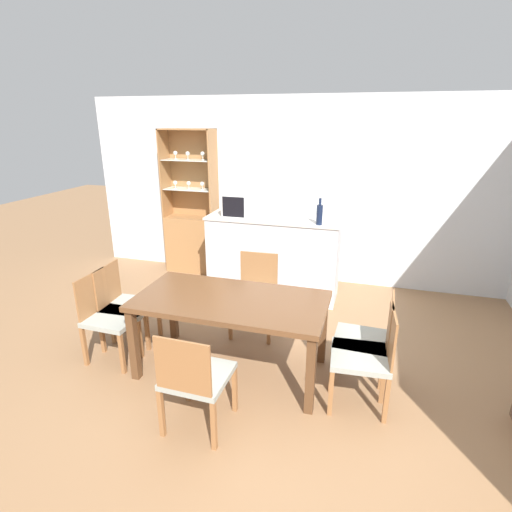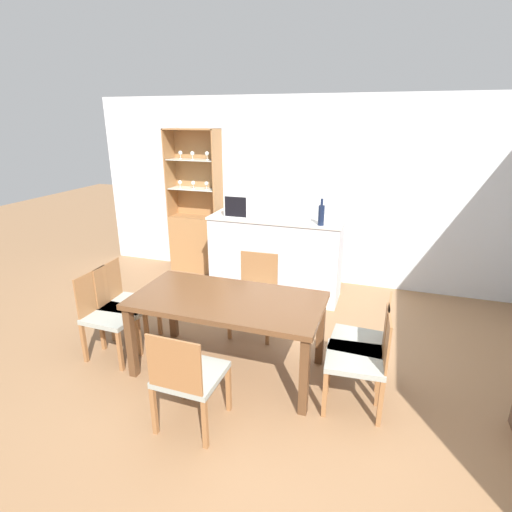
{
  "view_description": "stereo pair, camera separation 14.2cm",
  "coord_description": "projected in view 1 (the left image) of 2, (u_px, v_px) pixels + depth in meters",
  "views": [
    {
      "loc": [
        0.75,
        -2.89,
        2.26
      ],
      "look_at": [
        -0.41,
        1.03,
        0.84
      ],
      "focal_mm": 28.0,
      "sensor_mm": 36.0,
      "label": 1
    },
    {
      "loc": [
        0.89,
        -2.84,
        2.26
      ],
      "look_at": [
        -0.41,
        1.03,
        0.84
      ],
      "focal_mm": 28.0,
      "sensor_mm": 36.0,
      "label": 2
    }
  ],
  "objects": [
    {
      "name": "dining_chair_side_left_near",
      "position": [
        110.0,
        316.0,
        3.85
      ],
      "size": [
        0.47,
        0.47,
        0.86
      ],
      "rotation": [
        0.0,
        0.0,
        -1.6
      ],
      "color": "#999E93",
      "rests_on": "ground_plane"
    },
    {
      "name": "kitchen_counter",
      "position": [
        273.0,
        256.0,
        5.24
      ],
      "size": [
        1.71,
        0.58,
        1.06
      ],
      "color": "silver",
      "rests_on": "ground_plane"
    },
    {
      "name": "wall_back",
      "position": [
        317.0,
        192.0,
        5.52
      ],
      "size": [
        6.8,
        0.06,
        2.55
      ],
      "color": "silver",
      "rests_on": "ground_plane"
    },
    {
      "name": "dining_chair_side_right_near",
      "position": [
        366.0,
        356.0,
        3.21
      ],
      "size": [
        0.49,
        0.49,
        0.86
      ],
      "rotation": [
        0.0,
        0.0,
        1.64
      ],
      "color": "#999E93",
      "rests_on": "ground_plane"
    },
    {
      "name": "dining_chair_head_near",
      "position": [
        195.0,
        378.0,
        2.94
      ],
      "size": [
        0.47,
        0.47,
        0.86
      ],
      "rotation": [
        0.0,
        0.0,
        -0.02
      ],
      "color": "#999E93",
      "rests_on": "ground_plane"
    },
    {
      "name": "wine_bottle",
      "position": [
        319.0,
        214.0,
        4.67
      ],
      "size": [
        0.07,
        0.07,
        0.31
      ],
      "color": "#141E38",
      "rests_on": "kitchen_counter"
    },
    {
      "name": "microwave",
      "position": [
        243.0,
        204.0,
        5.11
      ],
      "size": [
        0.44,
        0.38,
        0.29
      ],
      "color": "silver",
      "rests_on": "kitchen_counter"
    },
    {
      "name": "dining_chair_head_far",
      "position": [
        255.0,
        293.0,
        4.35
      ],
      "size": [
        0.48,
        0.48,
        0.86
      ],
      "rotation": [
        0.0,
        0.0,
        3.19
      ],
      "color": "#999E93",
      "rests_on": "ground_plane"
    },
    {
      "name": "dining_chair_side_right_far",
      "position": [
        367.0,
        340.0,
        3.44
      ],
      "size": [
        0.48,
        0.48,
        0.86
      ],
      "rotation": [
        0.0,
        0.0,
        1.53
      ],
      "color": "#999E93",
      "rests_on": "ground_plane"
    },
    {
      "name": "ground_plane",
      "position": [
        267.0,
        385.0,
        3.56
      ],
      "size": [
        18.0,
        18.0,
        0.0
      ],
      "primitive_type": "plane",
      "color": "#936B47"
    },
    {
      "name": "display_cabinet",
      "position": [
        192.0,
        232.0,
        6.06
      ],
      "size": [
        0.78,
        0.34,
        2.11
      ],
      "color": "#A37042",
      "rests_on": "ground_plane"
    },
    {
      "name": "dining_chair_side_left_far",
      "position": [
        125.0,
        305.0,
        4.08
      ],
      "size": [
        0.48,
        0.48,
        0.86
      ],
      "rotation": [
        0.0,
        0.0,
        -1.52
      ],
      "color": "#999E93",
      "rests_on": "ground_plane"
    },
    {
      "name": "dining_table",
      "position": [
        231.0,
        307.0,
        3.58
      ],
      "size": [
        1.7,
        0.86,
        0.74
      ],
      "color": "brown",
      "rests_on": "ground_plane"
    }
  ]
}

